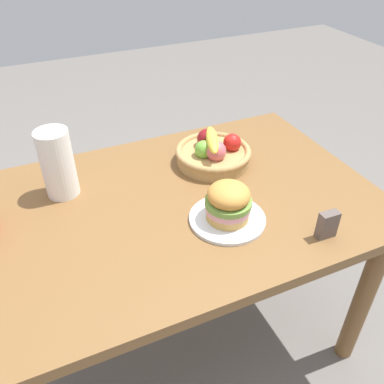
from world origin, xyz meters
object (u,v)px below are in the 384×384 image
(plate, at_px, (227,219))
(sandwich, at_px, (228,202))
(paper_towel_roll, at_px, (58,164))
(napkin_holder, at_px, (327,225))
(fruit_basket, at_px, (213,152))

(plate, bearing_deg, sandwich, 0.00)
(sandwich, relative_size, paper_towel_roll, 0.61)
(plate, relative_size, paper_towel_roll, 1.02)
(plate, xyz_separation_m, napkin_holder, (0.24, -0.19, 0.04))
(plate, relative_size, fruit_basket, 0.84)
(paper_towel_roll, bearing_deg, fruit_basket, -3.57)
(plate, bearing_deg, paper_towel_roll, 141.25)
(sandwich, bearing_deg, napkin_holder, -38.15)
(sandwich, bearing_deg, paper_towel_roll, 141.25)
(plate, height_order, sandwich, sandwich)
(paper_towel_roll, bearing_deg, sandwich, -38.75)
(fruit_basket, bearing_deg, plate, -108.82)
(plate, distance_m, napkin_holder, 0.30)
(fruit_basket, bearing_deg, paper_towel_roll, 176.43)
(fruit_basket, distance_m, napkin_holder, 0.53)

